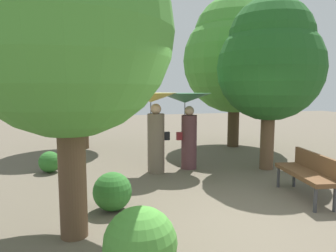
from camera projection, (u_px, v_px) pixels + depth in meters
ground_plane at (236, 223)px, 4.72m from camera, size 40.00×40.00×0.00m
person_left at (153, 117)px, 7.41m from camera, size 1.24×1.24×1.93m
person_right at (186, 113)px, 7.79m from camera, size 1.33×1.33×1.92m
park_bench at (309, 171)px, 5.74m from camera, size 0.76×1.57×0.83m
tree_near_left at (66, 12)px, 3.94m from camera, size 2.76×2.76×4.60m
tree_near_right at (270, 59)px, 7.60m from camera, size 2.59×2.59×4.24m
tree_mid_left at (80, 53)px, 10.29m from camera, size 2.76×2.76×4.87m
tree_mid_right at (235, 54)px, 10.66m from camera, size 3.56×3.56×5.19m
bush_path_left at (140, 244)px, 3.27m from camera, size 0.79×0.79×0.79m
bush_path_right at (50, 162)px, 7.55m from camera, size 0.52×0.52×0.52m
bush_behind_bench at (112, 191)px, 5.17m from camera, size 0.65×0.65×0.65m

